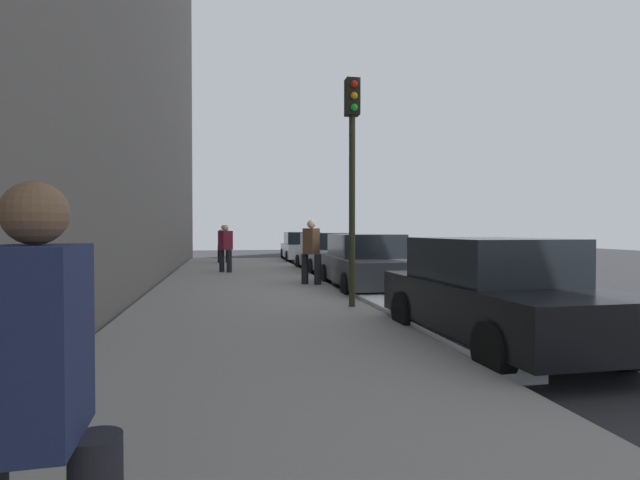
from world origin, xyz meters
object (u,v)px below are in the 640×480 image
pedestrian_brown_coat (311,250)px  rolling_suitcase (222,256)px  parked_car_black (495,293)px  parked_car_silver (327,253)px  pedestrian_tan_coat (224,242)px  parked_car_white (302,247)px  parked_car_charcoal (366,263)px  pedestrian_burgundy_coat (225,247)px  pedestrian_navy_coat (37,410)px  traffic_light_pole (352,153)px

pedestrian_brown_coat → rolling_suitcase: bearing=-165.0°
parked_car_black → pedestrian_brown_coat: 7.19m
parked_car_silver → rolling_suitcase: size_ratio=4.46×
pedestrian_tan_coat → pedestrian_brown_coat: bearing=14.0°
parked_car_white → rolling_suitcase: (2.13, -3.93, -0.30)m
parked_car_silver → parked_car_charcoal: bearing=-0.7°
parked_car_black → pedestrian_burgundy_coat: (-11.41, -3.72, 0.28)m
parked_car_charcoal → pedestrian_navy_coat: (11.01, -4.25, 0.27)m
parked_car_silver → parked_car_black: size_ratio=1.01×
rolling_suitcase → pedestrian_tan_coat: bearing=166.7°
parked_car_white → rolling_suitcase: 4.48m
parked_car_black → traffic_light_pole: (-3.00, -1.29, 2.35)m
parked_car_charcoal → traffic_light_pole: size_ratio=1.09×
parked_car_charcoal → parked_car_silver: bearing=179.3°
parked_car_silver → parked_car_charcoal: size_ratio=0.91×
pedestrian_brown_coat → parked_car_white: bearing=172.8°
parked_car_white → rolling_suitcase: parked_car_white is taller
parked_car_white → parked_car_charcoal: bearing=-0.3°
parked_car_charcoal → rolling_suitcase: bearing=-158.7°
parked_car_silver → pedestrian_navy_coat: pedestrian_navy_coat is taller
pedestrian_navy_coat → pedestrian_brown_coat: size_ratio=0.94×
parked_car_silver → traffic_light_pole: bearing=-8.3°
parked_car_black → traffic_light_pole: 4.02m
parked_car_white → pedestrian_brown_coat: size_ratio=2.67×
parked_car_black → parked_car_charcoal: bearing=-179.7°
parked_car_black → pedestrian_burgundy_coat: pedestrian_burgundy_coat is taller
pedestrian_burgundy_coat → traffic_light_pole: size_ratio=0.38×
pedestrian_navy_coat → traffic_light_pole: (-7.57, 2.99, 2.08)m
parked_car_black → pedestrian_brown_coat: pedestrian_brown_coat is taller
parked_car_black → rolling_suitcase: bearing=-166.6°
parked_car_silver → pedestrian_navy_coat: 17.22m
pedestrian_burgundy_coat → rolling_suitcase: size_ratio=1.71×
parked_car_white → pedestrian_burgundy_coat: bearing=-27.9°
parked_car_silver → parked_car_charcoal: 5.66m
pedestrian_burgundy_coat → traffic_light_pole: traffic_light_pole is taller
rolling_suitcase → traffic_light_pole: bearing=11.1°
parked_car_silver → traffic_light_pole: (9.10, -1.32, 2.35)m
pedestrian_navy_coat → pedestrian_burgundy_coat: (-15.98, 0.56, 0.01)m
parked_car_white → pedestrian_tan_coat: size_ratio=2.74×
parked_car_black → rolling_suitcase: 16.82m
pedestrian_navy_coat → pedestrian_tan_coat: 21.29m
pedestrian_brown_coat → rolling_suitcase: pedestrian_brown_coat is taller
pedestrian_brown_coat → traffic_light_pole: traffic_light_pole is taller
pedestrian_navy_coat → traffic_light_pole: traffic_light_pole is taller
parked_car_white → traffic_light_pole: traffic_light_pole is taller
pedestrian_navy_coat → pedestrian_burgundy_coat: bearing=178.0°
parked_car_charcoal → pedestrian_brown_coat: 1.54m
parked_car_charcoal → parked_car_black: size_ratio=1.11×
parked_car_white → pedestrian_tan_coat: 4.25m
pedestrian_navy_coat → pedestrian_tan_coat: pedestrian_tan_coat is taller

